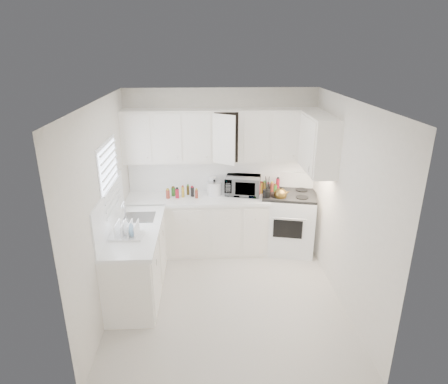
{
  "coord_description": "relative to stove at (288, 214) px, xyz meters",
  "views": [
    {
      "loc": [
        -0.26,
        -4.44,
        3.17
      ],
      "look_at": [
        0.0,
        0.7,
        1.25
      ],
      "focal_mm": 31.17,
      "sensor_mm": 36.0,
      "label": 1
    }
  ],
  "objects": [
    {
      "name": "spice_left_0",
      "position": [
        -1.92,
        0.15,
        0.38
      ],
      "size": [
        0.06,
        0.06,
        0.13
      ],
      "primitive_type": "cylinder",
      "color": "#933728",
      "rests_on": "countertop_back"
    },
    {
      "name": "spice_left_3",
      "position": [
        -1.7,
        0.06,
        0.38
      ],
      "size": [
        0.06,
        0.06,
        0.13
      ],
      "primitive_type": "cylinder",
      "color": "gold",
      "rests_on": "countertop_back"
    },
    {
      "name": "wall_left",
      "position": [
        -2.57,
        -1.27,
        0.66
      ],
      "size": [
        0.0,
        3.2,
        3.2
      ],
      "primitive_type": "plane",
      "rotation": [
        1.57,
        0.0,
        1.57
      ],
      "color": "white",
      "rests_on": "ground"
    },
    {
      "name": "lower_cabinets_left",
      "position": [
        -2.27,
        -1.07,
        -0.19
      ],
      "size": [
        0.6,
        1.6,
        0.9
      ],
      "primitive_type": null,
      "color": "white",
      "rests_on": "floor"
    },
    {
      "name": "sauce_right_4",
      "position": [
        -0.27,
        0.19,
        0.41
      ],
      "size": [
        0.06,
        0.06,
        0.19
      ],
      "primitive_type": "cylinder",
      "color": "#933728",
      "rests_on": "countertop_back"
    },
    {
      "name": "wall_right",
      "position": [
        0.43,
        -1.27,
        0.66
      ],
      "size": [
        0.0,
        3.2,
        3.2
      ],
      "primitive_type": "plane",
      "rotation": [
        1.57,
        0.0,
        -1.57
      ],
      "color": "white",
      "rests_on": "ground"
    },
    {
      "name": "sauce_right_6",
      "position": [
        -0.16,
        0.19,
        0.41
      ],
      "size": [
        0.06,
        0.06,
        0.19
      ],
      "primitive_type": "cylinder",
      "color": "#A8162B",
      "rests_on": "countertop_back"
    },
    {
      "name": "sauce_right_1",
      "position": [
        -0.44,
        0.13,
        0.41
      ],
      "size": [
        0.06,
        0.06,
        0.19
      ],
      "primitive_type": "cylinder",
      "color": "gold",
      "rests_on": "countertop_back"
    },
    {
      "name": "sauce_right_0",
      "position": [
        -0.49,
        0.19,
        0.41
      ],
      "size": [
        0.06,
        0.06,
        0.19
      ],
      "primitive_type": "cylinder",
      "color": "#A8162B",
      "rests_on": "countertop_back"
    },
    {
      "name": "frying_pan",
      "position": [
        0.18,
        0.16,
        0.33
      ],
      "size": [
        0.29,
        0.48,
        0.04
      ],
      "primitive_type": null,
      "rotation": [
        0.0,
        0.0,
        0.03
      ],
      "color": "black",
      "rests_on": "stove"
    },
    {
      "name": "floor",
      "position": [
        -1.07,
        -1.27,
        -0.64
      ],
      "size": [
        3.2,
        3.2,
        0.0
      ],
      "primitive_type": "plane",
      "color": "silver",
      "rests_on": "ground"
    },
    {
      "name": "countertop_back",
      "position": [
        -1.46,
        0.02,
        0.29
      ],
      "size": [
        2.24,
        0.64,
        0.05
      ],
      "primitive_type": "cube",
      "color": "white",
      "rests_on": "lower_cabinets_back"
    },
    {
      "name": "upper_cabinets_right",
      "position": [
        0.26,
        -0.45,
        0.86
      ],
      "size": [
        0.33,
        0.9,
        0.8
      ],
      "primitive_type": null,
      "color": "white",
      "rests_on": "wall_right"
    },
    {
      "name": "sauce_right_5",
      "position": [
        -0.22,
        0.13,
        0.41
      ],
      "size": [
        0.06,
        0.06,
        0.19
      ],
      "primitive_type": "cylinder",
      "color": "#337928",
      "rests_on": "countertop_back"
    },
    {
      "name": "sink",
      "position": [
        -2.26,
        -0.72,
        0.43
      ],
      "size": [
        0.42,
        0.38,
        0.3
      ],
      "primitive_type": null,
      "color": "gray",
      "rests_on": "countertop_left"
    },
    {
      "name": "window_blinds",
      "position": [
        -2.55,
        -0.92,
        0.91
      ],
      "size": [
        0.06,
        0.96,
        1.06
      ],
      "primitive_type": null,
      "color": "white",
      "rests_on": "wall_left"
    },
    {
      "name": "wall_front",
      "position": [
        -1.07,
        -2.87,
        0.66
      ],
      "size": [
        3.0,
        0.0,
        3.0
      ],
      "primitive_type": "plane",
      "rotation": [
        -1.57,
        0.0,
        0.0
      ],
      "color": "white",
      "rests_on": "ground"
    },
    {
      "name": "sauce_right_2",
      "position": [
        -0.38,
        0.19,
        0.41
      ],
      "size": [
        0.06,
        0.06,
        0.19
      ],
      "primitive_type": "cylinder",
      "color": "#524117",
      "rests_on": "countertop_back"
    },
    {
      "name": "spice_left_4",
      "position": [
        -1.62,
        0.15,
        0.38
      ],
      "size": [
        0.06,
        0.06,
        0.13
      ],
      "primitive_type": "cylinder",
      "color": "#524117",
      "rests_on": "countertop_back"
    },
    {
      "name": "utensil_crock",
      "position": [
        -0.39,
        -0.15,
        0.51
      ],
      "size": [
        0.14,
        0.14,
        0.4
      ],
      "primitive_type": null,
      "rotation": [
        0.0,
        0.0,
        -0.06
      ],
      "color": "black",
      "rests_on": "countertop_back"
    },
    {
      "name": "spice_left_6",
      "position": [
        -1.47,
        0.15,
        0.38
      ],
      "size": [
        0.06,
        0.06,
        0.13
      ],
      "primitive_type": "cylinder",
      "color": "#933728",
      "rests_on": "countertop_back"
    },
    {
      "name": "spice_left_1",
      "position": [
        -1.85,
        0.06,
        0.38
      ],
      "size": [
        0.06,
        0.06,
        0.13
      ],
      "primitive_type": "cylinder",
      "color": "#337928",
      "rests_on": "countertop_back"
    },
    {
      "name": "countertop_left",
      "position": [
        -2.26,
        -1.07,
        0.29
      ],
      "size": [
        0.64,
        1.62,
        0.05
      ],
      "primitive_type": "cube",
      "color": "white",
      "rests_on": "lower_cabinets_left"
    },
    {
      "name": "backsplash_left",
      "position": [
        -2.56,
        -1.07,
        0.59
      ],
      "size": [
        0.02,
        1.6,
        0.55
      ],
      "primitive_type": "cube",
      "color": "white",
      "rests_on": "wall_left"
    },
    {
      "name": "lower_cabinets_back",
      "position": [
        -1.46,
        0.03,
        -0.19
      ],
      "size": [
        2.22,
        0.6,
        0.9
      ],
      "primitive_type": null,
      "color": "white",
      "rests_on": "floor"
    },
    {
      "name": "upper_cabinets_back",
      "position": [
        -1.07,
        0.17,
        0.86
      ],
      "size": [
        3.0,
        0.33,
        0.8
      ],
      "primitive_type": null,
      "color": "white",
      "rests_on": "wall_back"
    },
    {
      "name": "spice_left_5",
      "position": [
        -1.55,
        0.06,
        0.38
      ],
      "size": [
        0.06,
        0.06,
        0.13
      ],
      "primitive_type": "cylinder",
      "color": "black",
      "rests_on": "countertop_back"
    },
    {
      "name": "rice_cooker",
      "position": [
        -1.19,
        0.14,
        0.43
      ],
      "size": [
        0.26,
        0.26,
        0.24
      ],
      "primitive_type": null,
      "rotation": [
        0.0,
        0.0,
        -0.06
      ],
      "color": "white",
      "rests_on": "countertop_back"
    },
    {
      "name": "paper_towel",
      "position": [
        -1.22,
        0.22,
        0.45
      ],
      "size": [
        0.12,
        0.12,
        0.27
      ],
      "primitive_type": "cylinder",
      "color": "white",
      "rests_on": "countertop_back"
    },
    {
      "name": "dish_rack",
      "position": [
        -2.32,
        -1.3,
        0.42
      ],
      "size": [
        0.41,
        0.32,
        0.22
      ],
      "primitive_type": null,
      "rotation": [
        0.0,
        0.0,
        -0.05
      ],
      "color": "white",
      "rests_on": "countertop_left"
    },
    {
      "name": "spice_left_2",
      "position": [
        -1.77,
        0.15,
        0.38
      ],
      "size": [
        0.06,
        0.06,
        0.13
      ],
      "primitive_type": "cylinder",
      "color": "#A8162B",
      "rests_on": "countertop_back"
    },
    {
      "name": "microwave",
      "position": [
        -0.74,
        0.12,
        0.5
      ],
      "size": [
        0.59,
        0.41,
        0.37
      ],
      "primitive_type": "imported",
      "rotation": [
        0.0,
        0.0,
        -0.21
      ],
      "color": "gray",
      "rests_on": "countertop_back"
    },
    {
      "name": "ceiling",
      "position": [
        -1.07,
        -1.27,
        1.96
      ],
      "size": [
        3.2,
        3.2,
        0.0
      ],
      "primitive_type": "plane",
      "rotation": [
        3.14,
        0.0,
        0.0
      ],
      "color": "white",
      "rests_on": "ground"
    },
    {
      "name": "stove",
      "position": [
        0.0,
        0.0,
        0.0
      ],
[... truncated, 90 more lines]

